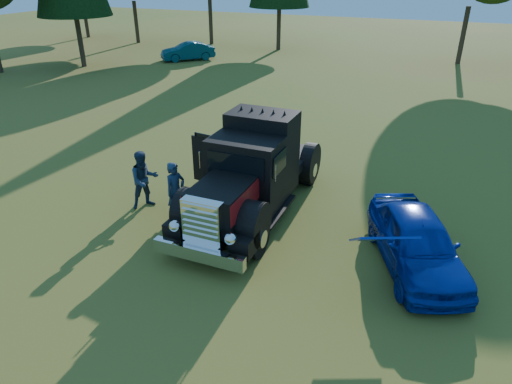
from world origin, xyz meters
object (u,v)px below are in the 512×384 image
at_px(hotrod_coupe, 416,241).
at_px(spectator_far, 144,180).
at_px(distant_teal_car, 188,51).
at_px(spectator_near, 176,192).
at_px(diamond_t_truck, 251,176).

bearing_deg(hotrod_coupe, spectator_far, 179.64).
bearing_deg(distant_teal_car, spectator_far, -17.21).
xyz_separation_m(hotrod_coupe, spectator_near, (-6.87, -0.28, 0.20)).
distance_m(diamond_t_truck, spectator_near, 2.30).
bearing_deg(distant_teal_car, spectator_near, -14.85).
relative_size(diamond_t_truck, hotrod_coupe, 1.56).
distance_m(diamond_t_truck, hotrod_coupe, 5.07).
bearing_deg(spectator_near, diamond_t_truck, -39.74).
bearing_deg(spectator_near, hotrod_coupe, -69.93).
xyz_separation_m(spectator_far, distant_teal_car, (-11.21, 21.82, -0.25)).
height_order(hotrod_coupe, spectator_near, hotrod_coupe).
height_order(diamond_t_truck, distant_teal_car, diamond_t_truck).
bearing_deg(spectator_far, distant_teal_car, 63.84).
bearing_deg(spectator_near, spectator_far, 93.82).
relative_size(spectator_near, distant_teal_car, 0.45).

